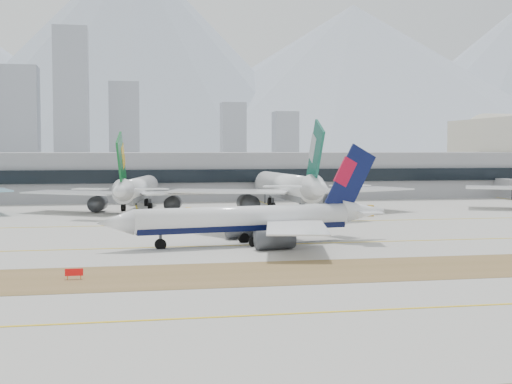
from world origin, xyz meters
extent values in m
plane|color=#9B9791|center=(0.00, 0.00, 0.00)|extent=(3000.00, 3000.00, 0.00)
cube|color=brown|center=(0.00, -32.00, 0.02)|extent=(360.00, 18.00, 0.06)
cube|color=yellow|center=(0.00, -5.00, 0.03)|extent=(360.00, 0.45, 0.04)
cube|color=yellow|center=(0.00, -55.00, 0.03)|extent=(360.00, 0.45, 0.04)
cube|color=yellow|center=(0.00, 30.00, 0.03)|extent=(360.00, 0.45, 0.04)
cylinder|color=white|center=(-9.30, -4.34, 4.48)|extent=(37.44, 10.22, 4.08)
cube|color=black|center=(-9.30, -4.34, 3.36)|extent=(36.60, 9.49, 1.83)
cone|color=white|center=(-30.49, -7.92, 4.48)|extent=(6.29, 4.97, 4.08)
cone|color=white|center=(13.17, -0.55, 4.99)|extent=(8.85, 5.40, 4.08)
cube|color=white|center=(-6.44, 7.60, 3.87)|extent=(18.37, 21.94, 0.24)
cube|color=white|center=(10.75, 4.42, 5.30)|extent=(5.85, 6.74, 0.16)
cylinder|color=#3F4247|center=(-7.88, 3.54, 1.63)|extent=(6.64, 4.05, 3.06)
cube|color=#3F4247|center=(-7.88, 3.54, 2.85)|extent=(2.60, 0.73, 1.43)
cube|color=white|center=(-2.68, -14.69, 3.87)|extent=(13.32, 21.61, 0.24)
cube|color=white|center=(12.52, -6.03, 5.30)|extent=(4.42, 6.18, 0.16)
cylinder|color=#3F4247|center=(-5.37, -11.32, 1.63)|extent=(6.64, 4.05, 3.06)
cube|color=#3F4247|center=(-5.37, -11.32, 2.85)|extent=(2.60, 0.73, 1.43)
cube|color=#09103E|center=(10.61, -0.98, 10.68)|extent=(9.99, 2.04, 12.77)
cube|color=#AC0B29|center=(9.59, -1.15, 12.06)|extent=(4.56, 1.20, 5.47)
cylinder|color=#3F4247|center=(-23.27, -6.70, 1.22)|extent=(0.49, 0.49, 2.45)
cylinder|color=black|center=(-23.27, -6.70, 0.71)|extent=(1.93, 1.01, 1.83)
cylinder|color=#3F4247|center=(-7.84, -6.78, 1.22)|extent=(0.49, 0.49, 2.45)
cylinder|color=black|center=(-7.84, -6.78, 0.71)|extent=(1.93, 1.01, 1.83)
cylinder|color=#3F4247|center=(-8.72, -1.56, 1.22)|extent=(0.49, 0.49, 2.45)
cylinder|color=black|center=(-8.72, -1.56, 0.71)|extent=(1.93, 1.01, 1.83)
cylinder|color=white|center=(-25.02, 66.51, 5.90)|extent=(12.82, 40.82, 5.36)
cube|color=slate|center=(-25.02, 66.51, 4.42)|extent=(11.88, 39.87, 2.41)
cone|color=white|center=(-20.67, 89.47, 5.90)|extent=(6.42, 7.08, 5.36)
cone|color=white|center=(-29.64, 42.18, 6.57)|extent=(6.95, 9.85, 5.36)
cube|color=white|center=(-11.91, 57.97, 5.09)|extent=(27.54, 16.59, 0.32)
cube|color=white|center=(-22.47, 42.54, 6.97)|extent=(7.94, 4.86, 0.21)
cylinder|color=#3F4247|center=(-16.15, 61.50, 2.14)|extent=(5.21, 7.39, 4.02)
cube|color=#3F4247|center=(-16.15, 61.50, 3.75)|extent=(0.92, 2.84, 1.88)
cube|color=white|center=(-40.35, 63.37, 5.09)|extent=(28.02, 23.84, 0.32)
cube|color=white|center=(-36.17, 45.14, 6.97)|extent=(8.48, 7.06, 0.21)
cylinder|color=#3F4247|center=(-35.11, 65.10, 2.14)|extent=(5.21, 7.39, 4.02)
cube|color=#3F4247|center=(-35.11, 65.10, 3.75)|extent=(0.92, 2.84, 1.88)
cube|color=#0C5723|center=(-29.11, 44.95, 12.93)|extent=(2.56, 11.10, 14.38)
cube|color=#E1A20D|center=(-28.90, 46.05, 14.50)|extent=(1.52, 5.08, 6.15)
cylinder|color=#3F4247|center=(-22.15, 81.65, 1.61)|extent=(0.64, 0.64, 3.22)
cylinder|color=black|center=(-22.15, 81.65, 0.94)|extent=(1.37, 2.54, 2.41)
cylinder|color=#3F4247|center=(-28.65, 66.06, 1.61)|extent=(0.64, 0.64, 3.22)
cylinder|color=black|center=(-28.65, 66.06, 0.94)|extent=(1.37, 2.54, 2.41)
cylinder|color=#3F4247|center=(-21.81, 64.76, 1.61)|extent=(0.64, 0.64, 3.22)
cylinder|color=black|center=(-21.81, 64.76, 0.94)|extent=(1.37, 2.54, 2.41)
cylinder|color=white|center=(12.87, 57.62, 6.67)|extent=(7.46, 45.98, 6.06)
cube|color=slate|center=(12.87, 57.62, 5.00)|extent=(6.52, 45.04, 2.73)
cone|color=white|center=(12.07, 84.02, 6.67)|extent=(6.27, 7.18, 6.06)
cone|color=white|center=(13.73, 29.64, 7.42)|extent=(6.37, 10.36, 6.06)
cube|color=white|center=(29.43, 51.40, 5.76)|extent=(32.00, 23.92, 0.36)
cube|color=white|center=(21.54, 31.78, 7.88)|extent=(9.49, 7.06, 0.24)
cylinder|color=#3F4247|center=(23.89, 54.26, 2.42)|extent=(4.78, 7.77, 4.55)
cube|color=#3F4247|center=(23.89, 54.26, 4.24)|extent=(0.55, 3.19, 2.12)
cube|color=white|center=(-3.28, 50.40, 5.76)|extent=(31.91, 22.58, 0.36)
cube|color=white|center=(5.79, 31.30, 7.88)|extent=(9.39, 6.65, 0.24)
cylinder|color=#3F4247|center=(2.08, 53.59, 2.42)|extent=(4.78, 7.77, 4.55)
cube|color=#3F4247|center=(2.08, 53.59, 4.24)|extent=(0.55, 3.19, 2.12)
cube|color=#135442|center=(13.63, 32.82, 14.62)|extent=(0.93, 12.68, 16.25)
cube|color=#A0A5AA|center=(13.59, 34.09, 16.39)|extent=(0.84, 5.73, 6.96)
cylinder|color=#3F4247|center=(12.34, 75.02, 1.82)|extent=(0.73, 0.73, 3.64)
cylinder|color=black|center=(12.34, 75.02, 1.06)|extent=(1.14, 2.76, 2.73)
cylinder|color=#3F4247|center=(8.97, 56.23, 1.82)|extent=(0.73, 0.73, 3.64)
cylinder|color=black|center=(8.97, 56.23, 1.06)|extent=(1.14, 2.76, 2.73)
cylinder|color=#3F4247|center=(16.85, 56.47, 1.82)|extent=(0.73, 0.73, 3.64)
cylinder|color=black|center=(16.85, 56.47, 1.06)|extent=(1.14, 2.76, 2.73)
cube|color=gray|center=(0.00, 115.00, 7.50)|extent=(280.00, 42.00, 15.00)
cube|color=black|center=(0.00, 93.50, 7.95)|extent=(280.00, 1.20, 4.00)
cube|color=beige|center=(110.00, 135.00, 14.10)|extent=(2.00, 57.00, 27.90)
cube|color=red|center=(-35.32, -32.00, 0.90)|extent=(2.20, 0.15, 0.90)
cylinder|color=orange|center=(-36.12, -32.00, 0.25)|extent=(0.10, 0.10, 0.50)
cylinder|color=orange|center=(-34.52, -32.00, 0.25)|extent=(0.10, 0.10, 0.50)
cube|color=orange|center=(28.59, 41.16, 0.90)|extent=(3.50, 2.00, 1.80)
cube|color=orange|center=(29.79, 41.16, 2.10)|extent=(1.20, 1.80, 1.00)
cylinder|color=black|center=(27.39, 40.36, 0.35)|extent=(0.70, 0.30, 0.70)
cylinder|color=black|center=(27.39, 41.96, 0.35)|extent=(0.70, 0.30, 0.70)
cylinder|color=black|center=(29.79, 40.36, 0.35)|extent=(0.70, 0.30, 0.70)
cylinder|color=black|center=(29.79, 41.96, 0.35)|extent=(0.70, 0.30, 0.70)
cube|color=orange|center=(-15.19, 42.66, 0.90)|extent=(3.50, 2.00, 1.80)
cube|color=orange|center=(-13.99, 42.66, 2.10)|extent=(1.20, 1.80, 1.00)
cylinder|color=black|center=(-16.39, 41.86, 0.35)|extent=(0.70, 0.30, 0.70)
cylinder|color=black|center=(-16.39, 43.46, 0.35)|extent=(0.70, 0.30, 0.70)
cylinder|color=black|center=(-13.99, 41.86, 0.35)|extent=(0.70, 0.30, 0.70)
cylinder|color=black|center=(-13.99, 43.46, 0.35)|extent=(0.70, 0.30, 0.70)
cube|color=#8B919E|center=(-105.00, 455.00, 40.00)|extent=(30.00, 27.00, 80.00)
cube|color=#8B919E|center=(-65.00, 450.00, 55.00)|extent=(26.00, 23.40, 110.00)
cube|color=#8B919E|center=(-25.00, 465.00, 35.00)|extent=(24.00, 21.60, 70.00)
cube|color=#8B919E|center=(65.00, 470.00, 27.50)|extent=(20.00, 18.00, 55.00)
cube|color=#8B919E|center=(110.00, 470.00, 24.00)|extent=(20.00, 18.00, 48.00)
cone|color=#9EA8B7|center=(0.00, 1400.00, 211.50)|extent=(900.00, 900.00, 470.00)
cone|color=#9EA8B7|center=(480.00, 1390.00, 157.50)|extent=(1120.00, 1120.00, 350.00)
camera|label=1|loc=(-29.78, -121.66, 16.04)|focal=50.00mm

